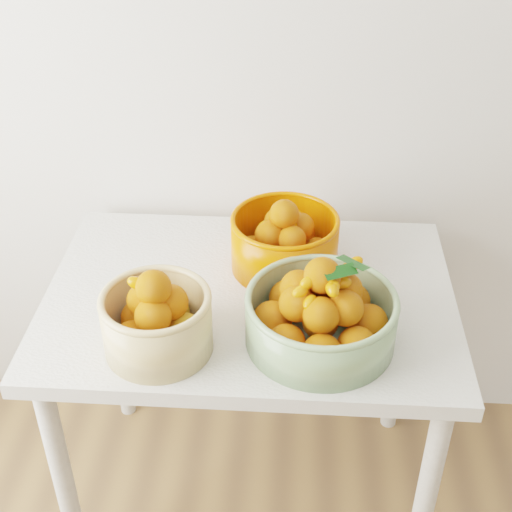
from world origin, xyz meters
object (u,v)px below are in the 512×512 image
object	(u,v)px
table	(250,323)
bowl_cream	(157,320)
bowl_orange	(284,241)
bowl_green	(320,315)

from	to	relation	value
table	bowl_cream	distance (m)	0.33
table	bowl_orange	distance (m)	0.22
bowl_green	bowl_cream	bearing A→B (deg)	-172.23
bowl_cream	bowl_green	world-z (taller)	bowl_green
bowl_green	bowl_orange	xyz separation A→B (m)	(-0.09, 0.28, 0.00)
table	bowl_green	bearing A→B (deg)	-44.21
bowl_cream	bowl_orange	world-z (taller)	bowl_cream
bowl_cream	bowl_green	distance (m)	0.36
table	bowl_orange	world-z (taller)	bowl_orange
bowl_orange	bowl_green	bearing A→B (deg)	-72.59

